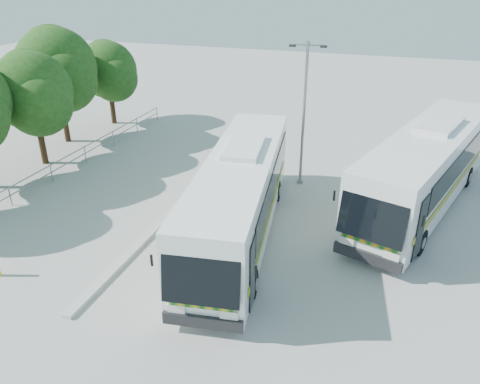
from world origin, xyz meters
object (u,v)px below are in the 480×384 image
(tree_far_d, at_px, (57,68))
(tree_far_e, at_px, (109,70))
(tree_far_c, at_px, (33,92))
(coach_adjacent, at_px, (426,167))
(coach_main, at_px, (240,194))
(lamppost, at_px, (304,109))

(tree_far_d, height_order, tree_far_e, tree_far_d)
(tree_far_c, distance_m, coach_adjacent, 21.06)
(coach_adjacent, bearing_deg, tree_far_e, 179.37)
(coach_adjacent, bearing_deg, coach_main, -126.72)
(coach_main, relative_size, lamppost, 1.78)
(tree_far_c, distance_m, tree_far_d, 3.93)
(coach_main, bearing_deg, coach_adjacent, 27.63)
(tree_far_c, bearing_deg, tree_far_d, 107.83)
(tree_far_d, height_order, coach_adjacent, tree_far_d)
(tree_far_d, relative_size, coach_adjacent, 0.54)
(tree_far_d, bearing_deg, coach_main, -27.99)
(tree_far_c, xyz_separation_m, lamppost, (14.84, 2.06, -0.20))
(tree_far_e, distance_m, lamppost, 16.53)
(tree_far_c, distance_m, lamppost, 14.98)
(tree_far_c, height_order, tree_far_e, tree_far_c)
(coach_main, xyz_separation_m, lamppost, (1.32, 6.18, 2.11))
(lamppost, bearing_deg, tree_far_c, -179.09)
(coach_main, bearing_deg, tree_far_d, 143.73)
(tree_far_e, distance_m, coach_main, 18.76)
(coach_adjacent, height_order, lamppost, lamppost)
(tree_far_e, bearing_deg, coach_adjacent, -18.01)
(tree_far_c, xyz_separation_m, coach_adjacent, (20.91, 1.24, -2.21))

